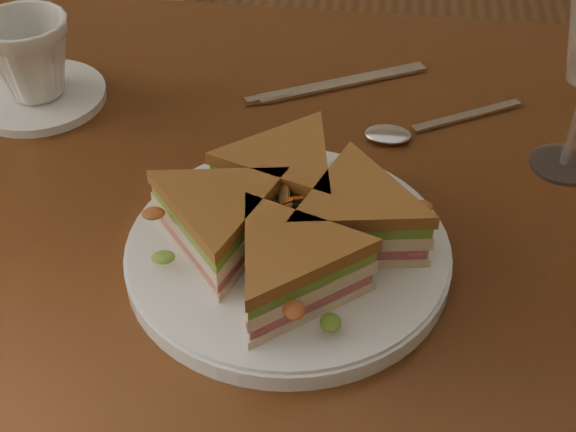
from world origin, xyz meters
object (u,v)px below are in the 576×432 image
Objects in this scene: sandwich_wedges at (288,221)px; saucer at (39,96)px; spoon at (407,130)px; table at (304,287)px; plate at (288,253)px; knife at (331,86)px; coffee_cup at (30,57)px.

saucer is (-0.30, 0.21, -0.04)m from sandwich_wedges.
table is at bearing -154.09° from spoon.
sandwich_wedges reaches higher than table.
table is 4.51× the size of sandwich_wedges.
plate is at bearing -146.74° from spoon.
spoon is (0.09, 0.14, 0.10)m from table.
sandwich_wedges is at bearing -96.90° from table.
coffee_cup is (-0.31, -0.07, 0.05)m from knife.
spoon is at bearing 64.10° from plate.
spoon is at bearing -70.54° from knife.
spoon is 0.40m from coffee_cup.
knife is at bearing 8.97° from coffee_cup.
saucer reaches higher than table.
saucer is (-0.31, 0.15, 0.10)m from table.
plate is 0.28m from knife.
table is at bearing -25.58° from saucer.
table is 0.24m from knife.
saucer is at bearing 0.00° from coffee_cup.
spoon is 0.40m from saucer.
spoon is at bearing 64.10° from sandwich_wedges.
knife is (0.01, 0.28, -0.04)m from sandwich_wedges.
coffee_cup reaches higher than plate.
table is 7.32× the size of spoon.
saucer is (-0.30, 0.21, -0.00)m from plate.
sandwich_wedges is at bearing -35.12° from saucer.
plate is at bearing -96.90° from table.
saucer is 1.55× the size of coffee_cup.
table is 0.19m from spoon.
sandwich_wedges is (-0.01, -0.06, 0.14)m from table.
sandwich_wedges is 0.37m from coffee_cup.
knife is at bearing 88.98° from table.
sandwich_wedges is 0.28m from knife.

